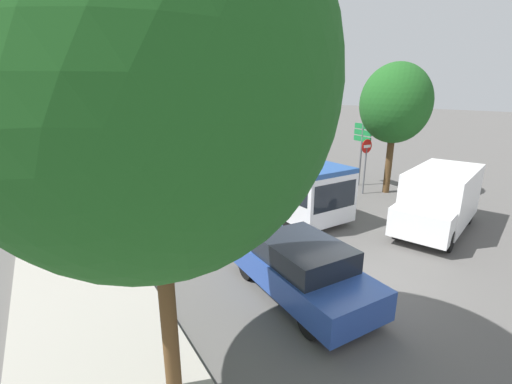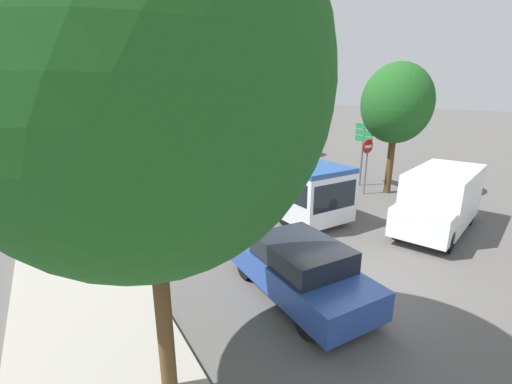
# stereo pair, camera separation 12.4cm
# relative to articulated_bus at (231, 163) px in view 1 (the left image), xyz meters

# --- Properties ---
(ground_plane) EXTENTS (200.00, 200.00, 0.00)m
(ground_plane) POSITION_rel_articulated_bus_xyz_m (-1.78, -10.70, -1.35)
(ground_plane) COLOR #565451
(kerb_strip_left) EXTENTS (3.20, 53.42, 0.14)m
(kerb_strip_left) POSITION_rel_articulated_bus_xyz_m (-8.24, 11.01, -1.28)
(kerb_strip_left) COLOR #9E998E
(kerb_strip_left) RESTS_ON ground
(articulated_bus) EXTENTS (2.70, 15.80, 2.34)m
(articulated_bus) POSITION_rel_articulated_bus_xyz_m (0.00, 0.00, 0.00)
(articulated_bus) COLOR silver
(articulated_bus) RESTS_ON ground
(city_bus_rear) EXTENTS (2.99, 11.40, 2.43)m
(city_bus_rear) POSITION_rel_articulated_bus_xyz_m (-3.44, 32.72, 0.06)
(city_bus_rear) COLOR silver
(city_bus_rear) RESTS_ON ground
(queued_car_blue) EXTENTS (2.00, 4.44, 1.52)m
(queued_car_blue) POSITION_rel_articulated_bus_xyz_m (-3.48, -10.35, -0.58)
(queued_car_blue) COLOR #284799
(queued_car_blue) RESTS_ON ground
(queued_car_tan) EXTENTS (1.99, 4.43, 1.52)m
(queued_car_tan) POSITION_rel_articulated_bus_xyz_m (-3.47, -4.37, -0.58)
(queued_car_tan) COLOR tan
(queued_car_tan) RESTS_ON ground
(queued_car_white) EXTENTS (1.91, 4.25, 1.46)m
(queued_car_white) POSITION_rel_articulated_bus_xyz_m (-3.20, 0.59, -0.61)
(queued_car_white) COLOR white
(queued_car_white) RESTS_ON ground
(queued_car_red) EXTENTS (1.78, 3.96, 1.36)m
(queued_car_red) POSITION_rel_articulated_bus_xyz_m (-3.42, 6.77, -0.66)
(queued_car_red) COLOR #B21E19
(queued_car_red) RESTS_ON ground
(queued_car_green) EXTENTS (1.90, 4.22, 1.45)m
(queued_car_green) POSITION_rel_articulated_bus_xyz_m (-3.58, 11.87, -0.62)
(queued_car_green) COLOR #236638
(queued_car_green) RESTS_ON ground
(queued_car_graphite) EXTENTS (1.84, 4.09, 1.40)m
(queued_car_graphite) POSITION_rel_articulated_bus_xyz_m (-3.31, 17.73, -0.64)
(queued_car_graphite) COLOR #47474C
(queued_car_graphite) RESTS_ON ground
(white_van) EXTENTS (5.36, 3.37, 2.31)m
(white_van) POSITION_rel_articulated_bus_xyz_m (3.82, -9.57, -0.11)
(white_van) COLOR white
(white_van) RESTS_ON ground
(traffic_light) EXTENTS (0.33, 0.37, 3.40)m
(traffic_light) POSITION_rel_articulated_bus_xyz_m (-2.33, -4.69, 1.15)
(traffic_light) COLOR #56595E
(traffic_light) RESTS_ON ground
(no_entry_sign) EXTENTS (0.70, 0.08, 2.82)m
(no_entry_sign) POSITION_rel_articulated_bus_xyz_m (5.17, -4.80, 0.53)
(no_entry_sign) COLOR #56595E
(no_entry_sign) RESTS_ON ground
(direction_sign_post) EXTENTS (0.32, 1.39, 3.60)m
(direction_sign_post) POSITION_rel_articulated_bus_xyz_m (6.26, -3.52, 1.22)
(direction_sign_post) COLOR #56595E
(direction_sign_post) RESTS_ON ground
(tree_left_near) EXTENTS (4.96, 4.96, 7.81)m
(tree_left_near) POSITION_rel_articulated_bus_xyz_m (-7.32, -11.67, 3.71)
(tree_left_near) COLOR #51381E
(tree_left_near) RESTS_ON ground
(tree_left_mid) EXTENTS (4.17, 4.17, 7.28)m
(tree_left_mid) POSITION_rel_articulated_bus_xyz_m (-7.36, -0.77, 3.46)
(tree_left_mid) COLOR #51381E
(tree_left_mid) RESTS_ON ground
(tree_left_far) EXTENTS (3.42, 3.42, 6.63)m
(tree_left_far) POSITION_rel_articulated_bus_xyz_m (-7.47, 9.06, 3.31)
(tree_left_far) COLOR #51381E
(tree_left_far) RESTS_ON ground
(tree_left_distant) EXTENTS (4.05, 4.05, 7.52)m
(tree_left_distant) POSITION_rel_articulated_bus_xyz_m (-7.66, 16.50, 3.69)
(tree_left_distant) COLOR #51381E
(tree_left_distant) RESTS_ON ground
(tree_right_near) EXTENTS (3.42, 3.42, 6.49)m
(tree_right_near) POSITION_rel_articulated_bus_xyz_m (6.41, -5.26, 3.18)
(tree_right_near) COLOR #51381E
(tree_right_near) RESTS_ON ground
(tree_right_mid) EXTENTS (3.30, 3.30, 5.51)m
(tree_right_mid) POSITION_rel_articulated_bus_xyz_m (6.98, 6.93, 2.54)
(tree_right_mid) COLOR #51381E
(tree_right_mid) RESTS_ON ground
(tree_right_far) EXTENTS (3.50, 3.50, 6.50)m
(tree_right_far) POSITION_rel_articulated_bus_xyz_m (6.78, 15.71, 3.06)
(tree_right_far) COLOR #51381E
(tree_right_far) RESTS_ON ground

